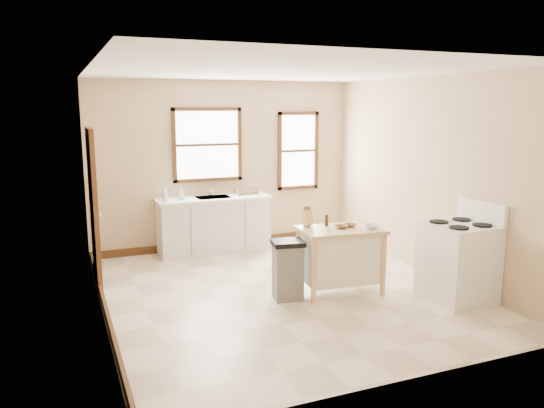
{
  "coord_description": "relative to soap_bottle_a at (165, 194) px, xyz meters",
  "views": [
    {
      "loc": [
        -2.64,
        -6.04,
        2.37
      ],
      "look_at": [
        0.0,
        0.4,
        1.09
      ],
      "focal_mm": 35.0,
      "sensor_mm": 36.0,
      "label": 1
    }
  ],
  "objects": [
    {
      "name": "trash_bin",
      "position": [
        1.04,
        -2.37,
        -0.66
      ],
      "size": [
        0.43,
        0.38,
        0.75
      ],
      "primitive_type": null,
      "rotation": [
        0.0,
        0.0,
        -0.16
      ],
      "color": "slate",
      "rests_on": "ground"
    },
    {
      "name": "faucet",
      "position": [
        0.81,
        0.28,
        -0.01
      ],
      "size": [
        0.03,
        0.03,
        0.22
      ],
      "primitive_type": "cylinder",
      "color": "silver",
      "rests_on": "sink_counter"
    },
    {
      "name": "sink_counter",
      "position": [
        0.81,
        0.1,
        -0.58
      ],
      "size": [
        1.86,
        0.62,
        0.92
      ],
      "primitive_type": null,
      "color": "silver",
      "rests_on": "ground"
    },
    {
      "name": "ceiling",
      "position": [
        1.11,
        -2.1,
        1.76
      ],
      "size": [
        5.0,
        5.0,
        0.0
      ],
      "primitive_type": "plane",
      "rotation": [
        3.14,
        0.0,
        0.0
      ],
      "color": "white",
      "rests_on": "ground"
    },
    {
      "name": "soap_bottle_a",
      "position": [
        0.0,
        0.0,
        0.0
      ],
      "size": [
        0.09,
        0.1,
        0.24
      ],
      "primitive_type": "imported",
      "rotation": [
        0.0,
        0.0,
        0.05
      ],
      "color": "#B2B2B2",
      "rests_on": "sink_counter"
    },
    {
      "name": "wall_left",
      "position": [
        -1.14,
        -2.1,
        0.36
      ],
      "size": [
        0.04,
        5.0,
        2.8
      ],
      "primitive_type": "cube",
      "color": "#D1B08A",
      "rests_on": "ground"
    },
    {
      "name": "gas_stove",
      "position": [
        2.99,
        -3.17,
        -0.43
      ],
      "size": [
        0.77,
        0.78,
        1.23
      ],
      "primitive_type": null,
      "color": "white",
      "rests_on": "ground"
    },
    {
      "name": "window_side",
      "position": [
        2.46,
        0.38,
        0.56
      ],
      "size": [
        0.77,
        0.06,
        1.37
      ],
      "primitive_type": null,
      "color": "#3D2310",
      "rests_on": "wall_back"
    },
    {
      "name": "baseboard_left",
      "position": [
        -1.11,
        -2.1,
        -0.98
      ],
      "size": [
        0.04,
        5.0,
        0.12
      ],
      "primitive_type": "cube",
      "color": "#3D2310",
      "rests_on": "ground"
    },
    {
      "name": "bowl_a",
      "position": [
        1.76,
        -2.41,
        -0.17
      ],
      "size": [
        0.16,
        0.16,
        0.04
      ],
      "primitive_type": "imported",
      "rotation": [
        0.0,
        0.0,
        -0.02
      ],
      "color": "brown",
      "rests_on": "kitchen_island"
    },
    {
      "name": "wall_right",
      "position": [
        3.36,
        -2.1,
        0.36
      ],
      "size": [
        0.04,
        5.0,
        2.8
      ],
      "primitive_type": "cube",
      "color": "#D1B08A",
      "rests_on": "ground"
    },
    {
      "name": "knife_block",
      "position": [
        1.42,
        -2.13,
        -0.09
      ],
      "size": [
        0.11,
        0.11,
        0.2
      ],
      "primitive_type": null,
      "rotation": [
        0.0,
        0.0,
        0.15
      ],
      "color": "#DAB972",
      "rests_on": "kitchen_island"
    },
    {
      "name": "bowl_c",
      "position": [
        2.11,
        -2.57,
        -0.16
      ],
      "size": [
        0.23,
        0.23,
        0.05
      ],
      "primitive_type": "imported",
      "rotation": [
        0.0,
        0.0,
        -0.46
      ],
      "color": "white",
      "rests_on": "kitchen_island"
    },
    {
      "name": "dish_rack",
      "position": [
        1.37,
        0.12,
        -0.07
      ],
      "size": [
        0.44,
        0.37,
        0.1
      ],
      "primitive_type": null,
      "rotation": [
        0.0,
        0.0,
        0.22
      ],
      "color": "silver",
      "rests_on": "sink_counter"
    },
    {
      "name": "soap_bottle_b",
      "position": [
        0.27,
        0.04,
        -0.03
      ],
      "size": [
        0.09,
        0.09,
        0.18
      ],
      "primitive_type": "imported",
      "rotation": [
        0.0,
        0.0,
        -0.09
      ],
      "color": "#B2B2B2",
      "rests_on": "sink_counter"
    },
    {
      "name": "baseboard_back",
      "position": [
        1.11,
        0.37,
        -0.98
      ],
      "size": [
        4.5,
        0.04,
        0.12
      ],
      "primitive_type": "cube",
      "color": "#3D2310",
      "rests_on": "ground"
    },
    {
      "name": "kitchen_island",
      "position": [
        1.76,
        -2.41,
        -0.61
      ],
      "size": [
        1.1,
        0.76,
        0.85
      ],
      "primitive_type": null,
      "rotation": [
        0.0,
        0.0,
        -0.1
      ],
      "color": "#DABD80",
      "rests_on": "ground"
    },
    {
      "name": "window_main",
      "position": [
        0.81,
        0.38,
        0.71
      ],
      "size": [
        1.17,
        0.06,
        1.22
      ],
      "primitive_type": null,
      "color": "#3D2310",
      "rests_on": "wall_back"
    },
    {
      "name": "pepper_grinder",
      "position": [
        1.66,
        -2.21,
        -0.11
      ],
      "size": [
        0.05,
        0.05,
        0.15
      ],
      "primitive_type": "cylinder",
      "rotation": [
        0.0,
        0.0,
        0.15
      ],
      "color": "#401F11",
      "rests_on": "kitchen_island"
    },
    {
      "name": "door_left",
      "position": [
        -1.1,
        -0.8,
        0.01
      ],
      "size": [
        0.06,
        0.9,
        2.1
      ],
      "primitive_type": "cube",
      "color": "#3D2310",
      "rests_on": "ground"
    },
    {
      "name": "floor",
      "position": [
        1.11,
        -2.1,
        -1.04
      ],
      "size": [
        5.0,
        5.0,
        0.0
      ],
      "primitive_type": "plane",
      "color": "#F6DEC3",
      "rests_on": "ground"
    },
    {
      "name": "wall_back",
      "position": [
        1.11,
        0.4,
        0.36
      ],
      "size": [
        4.5,
        0.04,
        2.8
      ],
      "primitive_type": "cube",
      "color": "#D1B08A",
      "rests_on": "ground"
    },
    {
      "name": "bowl_b",
      "position": [
        1.92,
        -2.37,
        -0.17
      ],
      "size": [
        0.19,
        0.19,
        0.04
      ],
      "primitive_type": "imported",
      "rotation": [
        0.0,
        0.0,
        0.3
      ],
      "color": "brown",
      "rests_on": "kitchen_island"
    }
  ]
}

